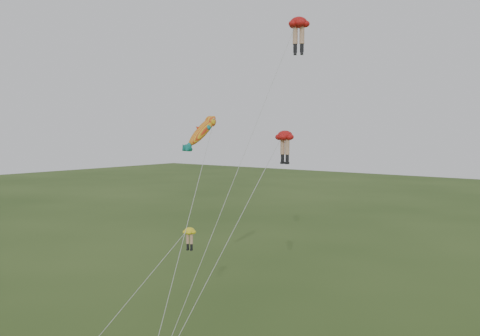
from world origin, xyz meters
The scene contains 4 objects.
legs_kite_red_high centered at (3.71, 9.48, 22.07)m, with size 5.72×10.23×22.97m.
legs_kite_red_mid centered at (4.46, 6.60, 14.20)m, with size 3.83×10.07×15.00m.
legs_kite_yellow centered at (-3.29, 5.37, 7.09)m, with size 1.27×11.07×7.77m.
fish_kite centered at (-2.52, 6.40, 14.89)m, with size 4.82×11.00×16.37m.
Camera 1 is at (24.04, -22.99, 15.02)m, focal length 40.00 mm.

